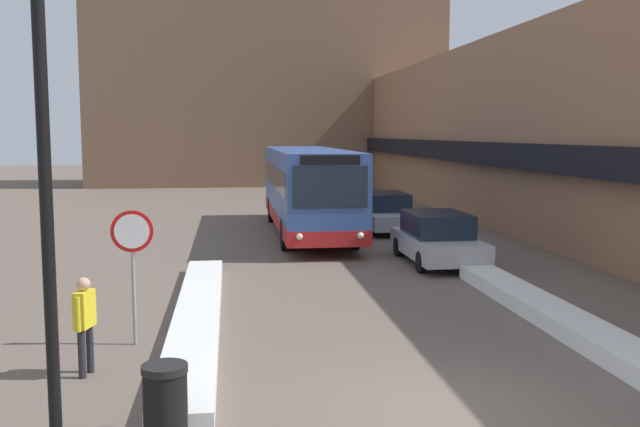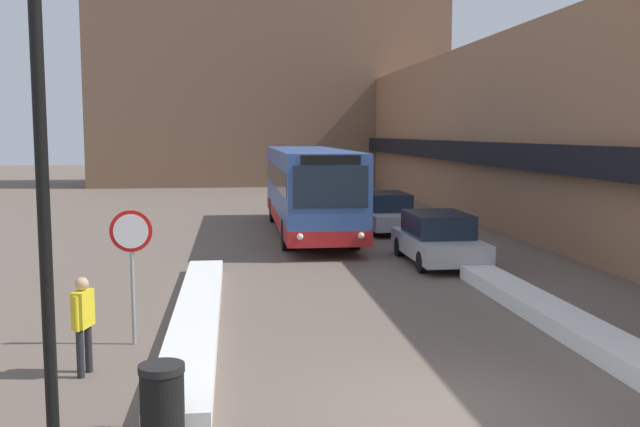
{
  "view_description": "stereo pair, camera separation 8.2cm",
  "coord_description": "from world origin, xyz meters",
  "px_view_note": "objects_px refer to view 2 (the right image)",
  "views": [
    {
      "loc": [
        -2.91,
        -9.31,
        3.85
      ],
      "look_at": [
        -0.71,
        8.01,
        1.88
      ],
      "focal_mm": 40.0,
      "sensor_mm": 36.0,
      "label": 1
    },
    {
      "loc": [
        -2.83,
        -9.32,
        3.85
      ],
      "look_at": [
        -0.71,
        8.01,
        1.88
      ],
      "focal_mm": 40.0,
      "sensor_mm": 36.0,
      "label": 2
    }
  ],
  "objects_px": {
    "city_bus": "(309,188)",
    "street_lamp": "(63,110)",
    "pedestrian": "(83,316)",
    "parked_car_back": "(387,212)",
    "stop_sign": "(131,247)",
    "parked_car_front": "(438,238)",
    "trash_bin": "(162,400)"
  },
  "relations": [
    {
      "from": "city_bus",
      "to": "parked_car_front",
      "type": "distance_m",
      "value": 7.5
    },
    {
      "from": "parked_car_front",
      "to": "stop_sign",
      "type": "relative_size",
      "value": 1.77
    },
    {
      "from": "parked_car_front",
      "to": "street_lamp",
      "type": "height_order",
      "value": "street_lamp"
    },
    {
      "from": "city_bus",
      "to": "street_lamp",
      "type": "distance_m",
      "value": 18.84
    },
    {
      "from": "city_bus",
      "to": "parked_car_back",
      "type": "xyz_separation_m",
      "value": [
        3.15,
        0.42,
        -1.01
      ]
    },
    {
      "from": "stop_sign",
      "to": "street_lamp",
      "type": "relative_size",
      "value": 0.37
    },
    {
      "from": "parked_car_back",
      "to": "stop_sign",
      "type": "bearing_deg",
      "value": -118.55
    },
    {
      "from": "stop_sign",
      "to": "trash_bin",
      "type": "relative_size",
      "value": 2.61
    },
    {
      "from": "pedestrian",
      "to": "trash_bin",
      "type": "height_order",
      "value": "pedestrian"
    },
    {
      "from": "parked_car_front",
      "to": "pedestrian",
      "type": "height_order",
      "value": "pedestrian"
    },
    {
      "from": "city_bus",
      "to": "street_lamp",
      "type": "height_order",
      "value": "street_lamp"
    },
    {
      "from": "city_bus",
      "to": "stop_sign",
      "type": "xyz_separation_m",
      "value": [
        -4.72,
        -14.04,
        0.04
      ]
    },
    {
      "from": "stop_sign",
      "to": "pedestrian",
      "type": "xyz_separation_m",
      "value": [
        -0.56,
        -1.6,
        -0.85
      ]
    },
    {
      "from": "city_bus",
      "to": "trash_bin",
      "type": "xyz_separation_m",
      "value": [
        -3.81,
        -18.18,
        -1.28
      ]
    },
    {
      "from": "city_bus",
      "to": "pedestrian",
      "type": "relative_size",
      "value": 7.85
    },
    {
      "from": "pedestrian",
      "to": "trash_bin",
      "type": "distance_m",
      "value": 2.97
    },
    {
      "from": "stop_sign",
      "to": "street_lamp",
      "type": "height_order",
      "value": "street_lamp"
    },
    {
      "from": "trash_bin",
      "to": "parked_car_back",
      "type": "bearing_deg",
      "value": 69.48
    },
    {
      "from": "parked_car_front",
      "to": "pedestrian",
      "type": "relative_size",
      "value": 2.75
    },
    {
      "from": "pedestrian",
      "to": "parked_car_back",
      "type": "bearing_deg",
      "value": -12.2
    },
    {
      "from": "pedestrian",
      "to": "trash_bin",
      "type": "xyz_separation_m",
      "value": [
        1.47,
        -2.54,
        -0.48
      ]
    },
    {
      "from": "parked_car_back",
      "to": "street_lamp",
      "type": "relative_size",
      "value": 0.69
    },
    {
      "from": "street_lamp",
      "to": "pedestrian",
      "type": "bearing_deg",
      "value": 98.42
    },
    {
      "from": "parked_car_back",
      "to": "pedestrian",
      "type": "xyz_separation_m",
      "value": [
        -8.43,
        -16.06,
        0.21
      ]
    },
    {
      "from": "street_lamp",
      "to": "pedestrian",
      "type": "height_order",
      "value": "street_lamp"
    },
    {
      "from": "trash_bin",
      "to": "street_lamp",
      "type": "bearing_deg",
      "value": 172.6
    },
    {
      "from": "parked_car_front",
      "to": "trash_bin",
      "type": "distance_m",
      "value": 13.4
    },
    {
      "from": "city_bus",
      "to": "pedestrian",
      "type": "bearing_deg",
      "value": -108.64
    },
    {
      "from": "city_bus",
      "to": "parked_car_front",
      "type": "bearing_deg",
      "value": -64.92
    },
    {
      "from": "city_bus",
      "to": "stop_sign",
      "type": "height_order",
      "value": "city_bus"
    },
    {
      "from": "parked_car_front",
      "to": "parked_car_back",
      "type": "height_order",
      "value": "parked_car_back"
    },
    {
      "from": "parked_car_back",
      "to": "trash_bin",
      "type": "distance_m",
      "value": 19.86
    }
  ]
}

